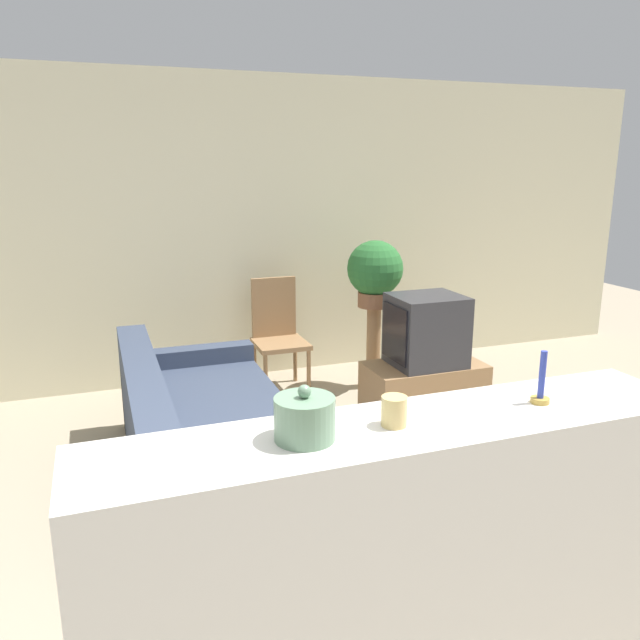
% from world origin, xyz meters
% --- Properties ---
extents(ground_plane, '(14.00, 14.00, 0.00)m').
position_xyz_m(ground_plane, '(0.00, 0.00, 0.00)').
color(ground_plane, tan).
extents(wall_back, '(9.00, 0.06, 2.70)m').
position_xyz_m(wall_back, '(0.00, 3.43, 1.35)').
color(wall_back, beige).
rests_on(wall_back, ground_plane).
extents(couch, '(0.98, 1.98, 0.78)m').
position_xyz_m(couch, '(-0.40, 1.55, 0.28)').
color(couch, '#384256').
rests_on(couch, ground_plane).
extents(tv_stand, '(0.92, 0.49, 0.41)m').
position_xyz_m(tv_stand, '(1.41, 1.99, 0.21)').
color(tv_stand, '#9E754C').
rests_on(tv_stand, ground_plane).
extents(television, '(0.55, 0.47, 0.55)m').
position_xyz_m(television, '(1.40, 1.99, 0.69)').
color(television, '#333338').
rests_on(television, tv_stand).
extents(wooden_chair, '(0.44, 0.44, 0.97)m').
position_xyz_m(wooden_chair, '(0.49, 2.97, 0.52)').
color(wooden_chair, '#9E754C').
rests_on(wooden_chair, ground_plane).
extents(plant_stand, '(0.12, 0.12, 0.73)m').
position_xyz_m(plant_stand, '(1.29, 2.71, 0.36)').
color(plant_stand, '#9E754C').
rests_on(plant_stand, ground_plane).
extents(potted_plant, '(0.48, 0.48, 0.58)m').
position_xyz_m(potted_plant, '(1.29, 2.71, 1.04)').
color(potted_plant, '#8E5B3D').
rests_on(potted_plant, plant_stand).
extents(foreground_counter, '(2.24, 0.44, 1.07)m').
position_xyz_m(foreground_counter, '(0.00, -0.33, 0.54)').
color(foreground_counter, silver).
rests_on(foreground_counter, ground_plane).
extents(decorative_bowl, '(0.20, 0.20, 0.19)m').
position_xyz_m(decorative_bowl, '(-0.36, -0.33, 1.15)').
color(decorative_bowl, gray).
rests_on(decorative_bowl, foreground_counter).
extents(candle_jar, '(0.09, 0.09, 0.10)m').
position_xyz_m(candle_jar, '(-0.04, -0.33, 1.13)').
color(candle_jar, tan).
rests_on(candle_jar, foreground_counter).
extents(candlestick, '(0.07, 0.07, 0.20)m').
position_xyz_m(candlestick, '(0.56, -0.33, 1.14)').
color(candlestick, '#B7933D').
rests_on(candlestick, foreground_counter).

